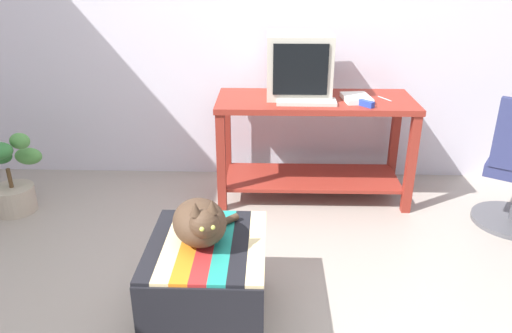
{
  "coord_description": "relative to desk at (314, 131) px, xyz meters",
  "views": [
    {
      "loc": [
        0.11,
        -1.75,
        1.67
      ],
      "look_at": [
        0.02,
        0.85,
        0.55
      ],
      "focal_mm": 34.49,
      "sensor_mm": 36.0,
      "label": 1
    }
  ],
  "objects": [
    {
      "name": "back_wall",
      "position": [
        -0.41,
        0.45,
        0.79
      ],
      "size": [
        8.0,
        0.1,
        2.6
      ],
      "primitive_type": "cube",
      "color": "silver",
      "rests_on": "ground_plane"
    },
    {
      "name": "cat",
      "position": [
        -0.63,
        -1.37,
        0.03
      ],
      "size": [
        0.34,
        0.41,
        0.27
      ],
      "rotation": [
        0.0,
        0.0,
        0.35
      ],
      "color": "#473323",
      "rests_on": "ottoman_with_blanket"
    },
    {
      "name": "potted_plant",
      "position": [
        -2.11,
        -0.33,
        -0.24
      ],
      "size": [
        0.44,
        0.39,
        0.59
      ],
      "color": "#B7A893",
      "rests_on": "ground_plane"
    },
    {
      "name": "pen",
      "position": [
        0.48,
        -0.0,
        0.25
      ],
      "size": [
        0.07,
        0.13,
        0.01
      ],
      "primitive_type": "cylinder",
      "rotation": [
        0.0,
        1.57,
        2.06
      ],
      "color": "#B7B7BC",
      "rests_on": "desk"
    },
    {
      "name": "tv_monitor",
      "position": [
        -0.12,
        0.08,
        0.45
      ],
      "size": [
        0.44,
        0.4,
        0.43
      ],
      "rotation": [
        0.0,
        0.0,
        0.01
      ],
      "color": "#BCB7A8",
      "rests_on": "desk"
    },
    {
      "name": "stapler",
      "position": [
        0.32,
        -0.19,
        0.26
      ],
      "size": [
        0.1,
        0.11,
        0.04
      ],
      "primitive_type": "cube",
      "rotation": [
        0.0,
        0.0,
        0.72
      ],
      "color": "#2342B7",
      "rests_on": "desk"
    },
    {
      "name": "keyboard",
      "position": [
        -0.07,
        -0.13,
        0.25
      ],
      "size": [
        0.4,
        0.16,
        0.02
      ],
      "primitive_type": "cube",
      "rotation": [
        0.0,
        0.0,
        -0.01
      ],
      "color": "beige",
      "rests_on": "desk"
    },
    {
      "name": "ottoman_with_blanket",
      "position": [
        -0.6,
        -1.38,
        -0.29
      ],
      "size": [
        0.55,
        0.65,
        0.42
      ],
      "color": "#4C4238",
      "rests_on": "ground_plane"
    },
    {
      "name": "desk",
      "position": [
        0.0,
        0.0,
        0.0
      ],
      "size": [
        1.38,
        0.58,
        0.75
      ],
      "rotation": [
        0.0,
        0.0,
        0.01
      ],
      "color": "maroon",
      "rests_on": "ground_plane"
    },
    {
      "name": "book",
      "position": [
        0.28,
        -0.04,
        0.26
      ],
      "size": [
        0.2,
        0.26,
        0.03
      ],
      "primitive_type": "cube",
      "rotation": [
        0.0,
        0.0,
        0.12
      ],
      "color": "white",
      "rests_on": "desk"
    }
  ]
}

